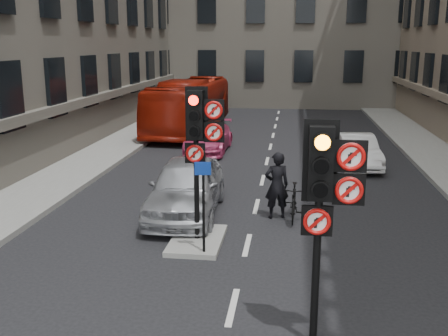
% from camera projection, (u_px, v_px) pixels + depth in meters
% --- Properties ---
extents(pavement_left, '(3.00, 50.00, 0.16)m').
position_uv_depth(pavement_left, '(76.00, 165.00, 20.01)').
color(pavement_left, gray).
rests_on(pavement_left, ground).
extents(centre_island, '(1.20, 2.00, 0.12)m').
position_uv_depth(centre_island, '(197.00, 240.00, 12.50)').
color(centre_island, gray).
rests_on(centre_island, ground).
extents(signal_near, '(0.91, 0.40, 3.58)m').
position_uv_depth(signal_near, '(326.00, 188.00, 7.70)').
color(signal_near, black).
rests_on(signal_near, ground).
extents(signal_far, '(0.91, 0.40, 3.58)m').
position_uv_depth(signal_far, '(200.00, 131.00, 11.86)').
color(signal_far, black).
rests_on(signal_far, centre_island).
extents(car_silver, '(2.04, 4.67, 1.57)m').
position_uv_depth(car_silver, '(186.00, 187.00, 14.42)').
color(car_silver, '#B1B3B9').
rests_on(car_silver, ground).
extents(car_white, '(1.61, 3.82, 1.23)m').
position_uv_depth(car_white, '(357.00, 151.00, 19.99)').
color(car_white, silver).
rests_on(car_white, ground).
extents(car_pink, '(1.75, 4.18, 1.21)m').
position_uv_depth(car_pink, '(209.00, 138.00, 22.76)').
color(car_pink, '#C03869').
rests_on(car_pink, ground).
extents(bus_red, '(2.96, 9.99, 2.75)m').
position_uv_depth(bus_red, '(190.00, 105.00, 27.85)').
color(bus_red, maroon).
rests_on(bus_red, ground).
extents(motorcycle, '(0.51, 1.61, 0.96)m').
position_uv_depth(motorcycle, '(294.00, 202.00, 14.06)').
color(motorcycle, black).
rests_on(motorcycle, ground).
extents(motorcyclist, '(0.76, 0.61, 1.83)m').
position_uv_depth(motorcyclist, '(277.00, 185.00, 14.06)').
color(motorcyclist, black).
rests_on(motorcyclist, ground).
extents(info_sign, '(0.36, 0.12, 2.06)m').
position_uv_depth(info_sign, '(203.00, 194.00, 11.35)').
color(info_sign, black).
rests_on(info_sign, centre_island).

